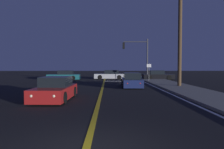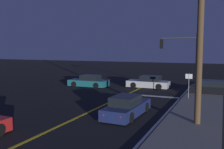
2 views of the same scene
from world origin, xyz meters
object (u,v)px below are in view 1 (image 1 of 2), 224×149
traffic_signal_near_right (138,53)px  car_mid_block_navy (132,81)px  car_distant_tail_black (158,76)px  car_far_approaching_silver (110,75)px  car_lead_oncoming_teal (64,76)px  utility_pole_right (180,24)px  car_side_waiting_red (55,90)px  street_sign_corner (149,69)px

traffic_signal_near_right → car_mid_block_navy: bearing=78.3°
car_distant_tail_black → traffic_signal_near_right: size_ratio=0.78×
car_far_approaching_silver → car_lead_oncoming_teal: same height
car_distant_tail_black → utility_pole_right: bearing=-3.6°
car_side_waiting_red → traffic_signal_near_right: 18.93m
street_sign_corner → traffic_signal_near_right: bearing=108.7°
car_far_approaching_silver → street_sign_corner: (4.89, -5.19, 0.94)m
car_distant_tail_black → street_sign_corner: size_ratio=1.97×
utility_pole_right → car_side_waiting_red: bearing=-144.2°
car_side_waiting_red → traffic_signal_near_right: bearing=-111.0°
traffic_signal_near_right → utility_pole_right: bearing=103.0°
car_lead_oncoming_teal → traffic_signal_near_right: size_ratio=0.79×
utility_pole_right → street_sign_corner: utility_pole_right is taller
car_mid_block_navy → car_distant_tail_black: size_ratio=1.07×
car_distant_tail_black → utility_pole_right: (-0.54, -10.98, 5.23)m
car_side_waiting_red → utility_pole_right: utility_pole_right is taller
car_side_waiting_red → car_lead_oncoming_teal: bearing=-77.8°
car_distant_tail_black → car_side_waiting_red: same height
street_sign_corner → car_distant_tail_black: bearing=61.6°
traffic_signal_near_right → utility_pole_right: size_ratio=0.51×
car_far_approaching_silver → car_lead_oncoming_teal: 6.77m
utility_pole_right → street_sign_corner: (-1.40, 7.39, -4.29)m
car_distant_tail_black → car_mid_block_navy: bearing=-25.7°
car_lead_oncoming_teal → car_distant_tail_black: (13.31, 0.37, 0.00)m
car_side_waiting_red → street_sign_corner: street_sign_corner is taller
traffic_signal_near_right → street_sign_corner: (0.95, -2.80, -2.27)m
car_far_approaching_silver → traffic_signal_near_right: 5.63m
car_distant_tail_black → utility_pole_right: size_ratio=0.39×
traffic_signal_near_right → car_distant_tail_black: bearing=-164.7°
car_far_approaching_silver → utility_pole_right: 15.01m
car_distant_tail_black → car_lead_oncoming_teal: bearing=-89.2°
car_lead_oncoming_teal → street_sign_corner: size_ratio=2.01×
car_distant_tail_black → car_side_waiting_red: 20.65m
car_lead_oncoming_teal → car_distant_tail_black: bearing=-90.1°
car_lead_oncoming_teal → traffic_signal_near_right: bearing=-94.0°
car_distant_tail_black → street_sign_corner: (-1.94, -3.59, 0.94)m
car_far_approaching_silver → utility_pole_right: utility_pole_right is taller
car_mid_block_navy → street_sign_corner: (2.96, 6.95, 0.95)m
car_lead_oncoming_teal → car_side_waiting_red: size_ratio=1.05×
car_side_waiting_red → car_distant_tail_black: bearing=-117.5°
car_lead_oncoming_teal → street_sign_corner: 11.85m
car_lead_oncoming_teal → traffic_signal_near_right: 10.91m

